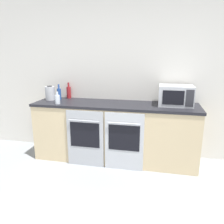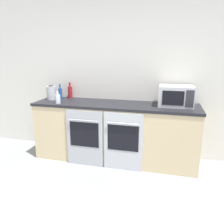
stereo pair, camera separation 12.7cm
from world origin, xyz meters
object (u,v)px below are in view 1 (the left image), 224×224
at_px(oven_right, 124,142).
at_px(bottle_red, 69,92).
at_px(microwave, 176,95).
at_px(kettle, 50,93).
at_px(bottle_blue, 59,94).
at_px(oven_left, 85,138).
at_px(bottle_clear, 57,99).

bearing_deg(oven_right, bottle_red, 151.38).
distance_m(oven_right, microwave, 1.04).
xyz_separation_m(microwave, kettle, (-2.04, -0.02, -0.04)).
bearing_deg(oven_right, kettle, 163.77).
bearing_deg(oven_right, bottle_blue, 159.77).
bearing_deg(bottle_red, oven_left, -50.66).
height_order(oven_right, bottle_blue, bottle_blue).
distance_m(oven_left, kettle, 1.03).
relative_size(microwave, bottle_red, 1.81).
bearing_deg(microwave, kettle, -179.47).
bearing_deg(bottle_blue, microwave, -1.00).
bearing_deg(oven_right, oven_left, 180.00).
bearing_deg(oven_left, bottle_blue, 143.57).
relative_size(bottle_clear, kettle, 0.80).
xyz_separation_m(bottle_red, bottle_blue, (-0.11, -0.15, -0.01)).
xyz_separation_m(bottle_clear, bottle_blue, (-0.12, 0.32, 0.03)).
height_order(oven_left, bottle_red, bottle_red).
height_order(oven_right, kettle, kettle).
height_order(oven_right, bottle_clear, bottle_clear).
bearing_deg(kettle, microwave, 0.53).
xyz_separation_m(oven_left, kettle, (-0.73, 0.39, 0.60)).
bearing_deg(bottle_red, kettle, -141.30).
bearing_deg(oven_left, bottle_clear, 165.79).
bearing_deg(microwave, bottle_red, 174.16).
distance_m(oven_left, bottle_blue, 0.95).
relative_size(oven_right, microwave, 1.77).
xyz_separation_m(oven_right, bottle_blue, (-1.19, 0.44, 0.59)).
height_order(oven_right, bottle_red, bottle_red).
bearing_deg(bottle_blue, bottle_clear, -69.33).
height_order(oven_right, microwave, microwave).
height_order(oven_left, bottle_clear, bottle_clear).
bearing_deg(bottle_blue, oven_right, -20.23).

